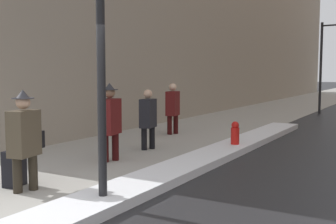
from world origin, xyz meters
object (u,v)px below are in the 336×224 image
pedestrian_in_fedora (110,119)px  pedestrian_nearside (148,117)px  pedestrian_trailing (25,137)px  rolling_suitcase (14,169)px  pedestrian_with_shoulder_bag (173,106)px  fire_hydrant (235,136)px

pedestrian_in_fedora → pedestrian_nearside: size_ratio=1.13×
pedestrian_trailing → rolling_suitcase: size_ratio=1.69×
pedestrian_with_shoulder_bag → rolling_suitcase: pedestrian_with_shoulder_bag is taller
pedestrian_nearside → fire_hydrant: (1.84, 0.97, -0.46)m
rolling_suitcase → fire_hydrant: bearing=147.3°
pedestrian_with_shoulder_bag → rolling_suitcase: size_ratio=1.62×
pedestrian_in_fedora → pedestrian_nearside: 1.54m
pedestrian_in_fedora → fire_hydrant: size_ratio=2.35×
pedestrian_with_shoulder_bag → rolling_suitcase: (0.65, -6.34, -0.55)m
rolling_suitcase → pedestrian_trailing: bearing=63.8°
rolling_suitcase → fire_hydrant: rolling_suitcase is taller
pedestrian_in_fedora → rolling_suitcase: size_ratio=1.73×
pedestrian_nearside → pedestrian_trailing: bearing=-6.5°
pedestrian_nearside → rolling_suitcase: 3.89m
fire_hydrant → pedestrian_nearside: bearing=-152.3°
pedestrian_trailing → fire_hydrant: (1.53, 4.93, -0.53)m
pedestrian_in_fedora → fire_hydrant: 3.12m
pedestrian_with_shoulder_bag → pedestrian_nearside: bearing=5.6°
pedestrian_trailing → pedestrian_with_shoulder_bag: pedestrian_trailing is taller
pedestrian_in_fedora → fire_hydrant: bearing=133.7°
pedestrian_trailing → pedestrian_nearside: 3.97m
pedestrian_nearside → rolling_suitcase: size_ratio=1.53×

